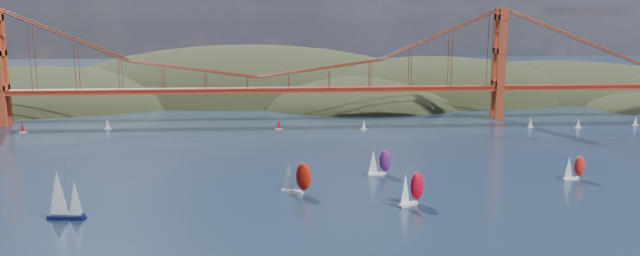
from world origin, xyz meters
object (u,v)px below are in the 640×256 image
object	(u,v)px
racer_0	(296,176)
racer_2	(574,167)
racer_1	(411,188)
sloop_navy	(63,196)
racer_rwb	(379,162)

from	to	relation	value
racer_0	racer_2	size ratio (longest dim) A/B	1.23
racer_1	racer_2	distance (m)	62.42
racer_0	racer_2	bearing A→B (deg)	31.35
sloop_navy	racer_rwb	distance (m)	97.38
racer_0	racer_1	world-z (taller)	racer_0
sloop_navy	racer_0	distance (m)	64.21
racer_2	racer_0	bearing A→B (deg)	173.60
racer_1	racer_rwb	world-z (taller)	racer_1
racer_2	racer_rwb	world-z (taller)	racer_rwb
sloop_navy	racer_rwb	size ratio (longest dim) A/B	1.51
racer_0	racer_rwb	bearing A→B (deg)	59.75
sloop_navy	racer_2	size ratio (longest dim) A/B	1.65
racer_1	racer_rwb	xyz separation A→B (m)	(-3.26, 33.12, -0.39)
sloop_navy	racer_0	xyz separation A→B (m)	(61.36, 18.89, -1.28)
sloop_navy	racer_0	bearing A→B (deg)	23.84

